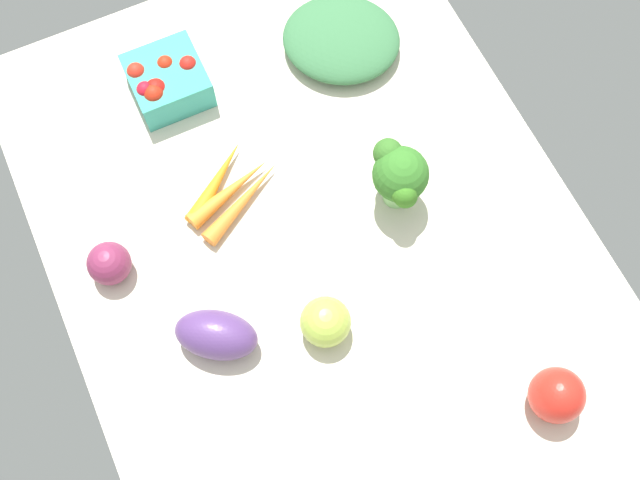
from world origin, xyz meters
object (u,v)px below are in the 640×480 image
(berry_basket, at_px, (166,81))
(eggplant, at_px, (216,335))
(broccoli_head, at_px, (399,176))
(heirloom_tomato_green, at_px, (326,322))
(leafy_greens_clump, at_px, (341,39))
(bell_pepper_red, at_px, (557,395))
(red_onion_near_basket, at_px, (109,263))
(carrot_bunch, at_px, (230,191))

(berry_basket, relative_size, eggplant, 0.98)
(eggplant, relative_size, broccoli_head, 0.98)
(berry_basket, xyz_separation_m, eggplant, (-0.41, 0.08, 0.00))
(heirloom_tomato_green, distance_m, leafy_greens_clump, 0.47)
(eggplant, xyz_separation_m, broccoli_head, (0.09, -0.33, 0.04))
(berry_basket, height_order, bell_pepper_red, bell_pepper_red)
(eggplant, bearing_deg, bell_pepper_red, 179.84)
(red_onion_near_basket, bearing_deg, leafy_greens_clump, -65.98)
(heirloom_tomato_green, height_order, red_onion_near_basket, heirloom_tomato_green)
(red_onion_near_basket, distance_m, bell_pepper_red, 0.64)
(eggplant, bearing_deg, berry_basket, -66.26)
(berry_basket, relative_size, bell_pepper_red, 1.36)
(leafy_greens_clump, bearing_deg, heirloom_tomato_green, 151.74)
(berry_basket, xyz_separation_m, bell_pepper_red, (-0.68, -0.29, 0.01))
(berry_basket, xyz_separation_m, red_onion_near_basket, (-0.25, 0.18, -0.00))
(berry_basket, height_order, heirloom_tomato_green, heirloom_tomato_green)
(eggplant, bearing_deg, carrot_bunch, -81.50)
(bell_pepper_red, bearing_deg, broccoli_head, 8.21)
(berry_basket, distance_m, eggplant, 0.42)
(broccoli_head, relative_size, carrot_bunch, 0.71)
(red_onion_near_basket, xyz_separation_m, leafy_greens_clump, (0.21, -0.47, -0.01))
(berry_basket, height_order, red_onion_near_basket, berry_basket)
(eggplant, height_order, carrot_bunch, eggplant)
(eggplant, distance_m, bell_pepper_red, 0.46)
(red_onion_near_basket, distance_m, carrot_bunch, 0.20)
(leafy_greens_clump, relative_size, carrot_bunch, 1.14)
(red_onion_near_basket, height_order, leafy_greens_clump, red_onion_near_basket)
(berry_basket, distance_m, carrot_bunch, 0.21)
(eggplant, relative_size, leafy_greens_clump, 0.61)
(red_onion_near_basket, bearing_deg, broccoli_head, -99.20)
(red_onion_near_basket, relative_size, leafy_greens_clump, 0.33)
(red_onion_near_basket, height_order, broccoli_head, broccoli_head)
(red_onion_near_basket, relative_size, bell_pepper_red, 0.76)
(red_onion_near_basket, bearing_deg, carrot_bunch, -78.72)
(red_onion_near_basket, distance_m, leafy_greens_clump, 0.51)
(eggplant, distance_m, red_onion_near_basket, 0.19)
(leafy_greens_clump, distance_m, bell_pepper_red, 0.64)
(broccoli_head, relative_size, bell_pepper_red, 1.42)
(bell_pepper_red, bearing_deg, heirloom_tomato_green, 46.61)
(eggplant, height_order, broccoli_head, broccoli_head)
(heirloom_tomato_green, xyz_separation_m, leafy_greens_clump, (0.42, -0.22, -0.01))
(bell_pepper_red, distance_m, carrot_bunch, 0.55)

